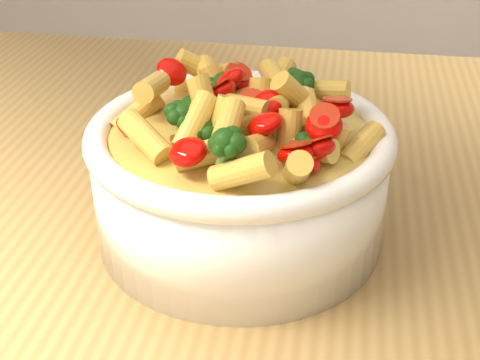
# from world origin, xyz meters

# --- Properties ---
(table) EXTENTS (1.20, 0.80, 0.90)m
(table) POSITION_xyz_m (0.00, 0.00, 0.80)
(table) COLOR #AA8248
(table) RESTS_ON ground
(serving_bowl) EXTENTS (0.22, 0.22, 0.10)m
(serving_bowl) POSITION_xyz_m (0.01, -0.05, 0.95)
(serving_bowl) COLOR white
(serving_bowl) RESTS_ON table
(pasta_salad) EXTENTS (0.18, 0.18, 0.04)m
(pasta_salad) POSITION_xyz_m (0.01, -0.05, 1.01)
(pasta_salad) COLOR #E7BE49
(pasta_salad) RESTS_ON serving_bowl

